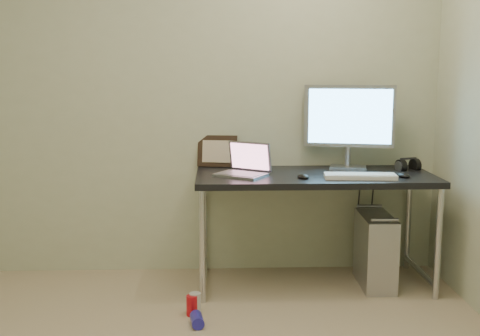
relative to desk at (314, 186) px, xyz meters
The scene contains 16 objects.
wall_back 1.08m from the desk, 158.32° to the left, with size 3.50×0.02×2.50m, color beige.
desk is the anchor object (origin of this frame).
tower_computer 0.59m from the desk, ahead, with size 0.21×0.46×0.51m.
cable_a 0.53m from the desk, 38.55° to the left, with size 0.01×0.01×0.70m, color black.
cable_b 0.60m from the desk, 30.66° to the left, with size 0.01×0.01×0.72m, color black.
can_red 1.11m from the desk, 147.94° to the right, with size 0.07×0.07×0.12m, color red.
can_white 1.09m from the desk, 148.55° to the right, with size 0.07×0.07×0.13m, color silver.
can_blue 1.17m from the desk, 139.53° to the right, with size 0.07×0.07×0.13m, color #2A26B7.
laptop 0.48m from the desk, behind, with size 0.39×0.37×0.21m.
monitor 0.53m from the desk, 37.04° to the left, with size 0.60×0.23×0.57m.
keyboard 0.32m from the desk, 32.64° to the right, with size 0.44×0.14×0.03m, color white.
mouse_right 0.57m from the desk, 14.63° to the right, with size 0.07×0.11×0.04m, color black.
mouse_left 0.21m from the desk, 121.92° to the right, with size 0.06×0.10×0.03m, color black.
headphones 0.68m from the desk, 11.20° to the left, with size 0.18×0.10×0.10m.
picture_frame 0.73m from the desk, 153.84° to the left, with size 0.27×0.03×0.22m, color black.
webcam 0.49m from the desk, 147.01° to the left, with size 0.04×0.03×0.11m.
Camera 1 is at (0.22, -2.42, 1.43)m, focal length 45.00 mm.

